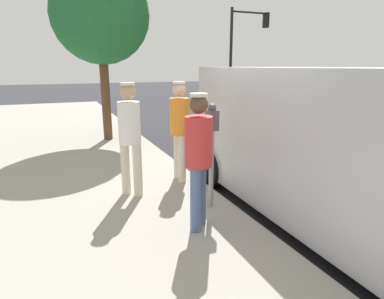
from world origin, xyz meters
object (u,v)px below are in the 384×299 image
object	(u,v)px
parking_meter_near	(212,138)
pedestrian_in_white	(130,132)
pedestrian_in_orange	(179,125)
street_tree	(100,15)
parked_van	(345,145)
pedestrian_in_red	(198,154)
traffic_light_corner	(244,41)

from	to	relation	value
parking_meter_near	pedestrian_in_white	bearing A→B (deg)	-43.34
pedestrian_in_orange	pedestrian_in_white	bearing A→B (deg)	21.01
parking_meter_near	street_tree	size ratio (longest dim) A/B	0.33
parking_meter_near	pedestrian_in_orange	xyz separation A→B (m)	(0.00, -1.27, -0.01)
pedestrian_in_white	parking_meter_near	bearing A→B (deg)	136.66
parking_meter_near	parked_van	distance (m)	1.78
parking_meter_near	pedestrian_in_orange	size ratio (longest dim) A/B	0.86
pedestrian_in_orange	parking_meter_near	bearing A→B (deg)	90.03
pedestrian_in_orange	pedestrian_in_white	xyz separation A→B (m)	(0.96, 0.37, 0.01)
pedestrian_in_red	street_tree	distance (m)	6.21
pedestrian_in_red	parking_meter_near	bearing A→B (deg)	-130.09
pedestrian_in_white	parked_van	xyz separation A→B (m)	(-2.46, 1.85, -0.02)
pedestrian_in_orange	traffic_light_corner	distance (m)	14.03
pedestrian_in_white	pedestrian_in_red	distance (m)	1.51
parked_van	pedestrian_in_orange	bearing A→B (deg)	-55.97
pedestrian_in_orange	pedestrian_in_red	distance (m)	1.84
pedestrian_in_orange	street_tree	bearing A→B (deg)	-80.75
pedestrian_in_red	parked_van	xyz separation A→B (m)	(-1.93, 0.44, 0.02)
pedestrian_in_red	pedestrian_in_orange	bearing A→B (deg)	-103.55
parking_meter_near	pedestrian_in_red	world-z (taller)	pedestrian_in_red
parking_meter_near	street_tree	bearing A→B (deg)	-82.96
pedestrian_in_white	pedestrian_in_red	world-z (taller)	pedestrian_in_white
parking_meter_near	pedestrian_in_orange	bearing A→B (deg)	-89.97
street_tree	parked_van	bearing A→B (deg)	109.11
pedestrian_in_red	street_tree	bearing A→B (deg)	-87.84
pedestrian_in_orange	pedestrian_in_white	distance (m)	1.03
pedestrian_in_orange	pedestrian_in_red	xyz separation A→B (m)	(0.43, 1.79, -0.03)
parking_meter_near	pedestrian_in_red	distance (m)	0.67
pedestrian_in_white	pedestrian_in_orange	bearing A→B (deg)	-158.99
parked_van	traffic_light_corner	world-z (taller)	traffic_light_corner
parking_meter_near	traffic_light_corner	bearing A→B (deg)	-123.20
pedestrian_in_white	traffic_light_corner	size ratio (longest dim) A/B	0.34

